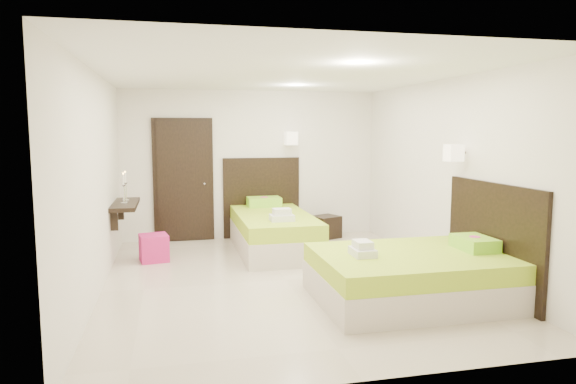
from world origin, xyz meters
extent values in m
plane|color=#BEB19E|center=(0.00, 0.00, 0.00)|extent=(5.50, 5.50, 0.00)
cube|color=#BCB2A1|center=(0.16, 1.61, 0.18)|extent=(1.14, 2.28, 0.36)
cube|color=#8AB31C|center=(0.16, 1.61, 0.48)|extent=(1.13, 2.26, 0.23)
cube|color=black|center=(0.16, 2.72, 0.71)|extent=(1.37, 0.05, 1.43)
cube|color=#89D126|center=(0.16, 2.46, 0.67)|extent=(0.57, 0.39, 0.16)
cylinder|color=#EF3896|center=(0.16, 2.46, 0.75)|extent=(0.14, 0.14, 0.00)
cube|color=silver|center=(0.16, 0.98, 0.64)|extent=(0.34, 0.25, 0.09)
cube|color=silver|center=(0.16, 0.98, 0.73)|extent=(0.26, 0.19, 0.09)
cube|color=beige|center=(0.67, 2.57, 1.77)|extent=(0.21, 0.21, 0.23)
cylinder|color=#2D2116|center=(0.67, 2.65, 1.77)|extent=(0.03, 0.16, 0.03)
cube|color=#BCB2A1|center=(1.20, -1.09, 0.17)|extent=(2.10, 1.58, 0.34)
cube|color=#8AB31C|center=(1.20, -1.09, 0.44)|extent=(2.08, 1.56, 0.21)
cube|color=black|center=(2.22, -1.09, 0.66)|extent=(0.05, 1.79, 1.31)
cube|color=#89D126|center=(1.99, -1.09, 0.62)|extent=(0.36, 0.53, 0.15)
cylinder|color=#EF3896|center=(1.99, -1.09, 0.70)|extent=(0.13, 0.13, 0.00)
cube|color=silver|center=(0.62, -1.09, 0.59)|extent=(0.23, 0.32, 0.08)
cube|color=silver|center=(0.62, -1.09, 0.67)|extent=(0.17, 0.24, 0.08)
cube|color=beige|center=(2.07, -0.42, 1.63)|extent=(0.19, 0.19, 0.21)
cylinder|color=#2D2116|center=(2.15, -0.42, 1.63)|extent=(0.16, 0.03, 0.03)
cube|color=black|center=(1.26, 2.39, 0.20)|extent=(0.56, 0.54, 0.39)
cube|color=#AB165C|center=(-1.68, 1.37, 0.20)|extent=(0.45, 0.45, 0.39)
cube|color=black|center=(-1.20, 2.71, 1.05)|extent=(1.02, 0.06, 2.14)
cube|color=black|center=(-1.20, 2.67, 1.05)|extent=(0.88, 0.04, 2.06)
cylinder|color=silver|center=(-0.85, 2.64, 1.00)|extent=(0.03, 0.10, 0.03)
cube|color=black|center=(-2.08, 1.60, 0.82)|extent=(0.35, 1.20, 0.06)
cube|color=black|center=(-2.19, 1.15, 0.67)|extent=(0.10, 0.04, 0.30)
cube|color=black|center=(-2.19, 2.05, 0.67)|extent=(0.10, 0.04, 0.30)
cylinder|color=silver|center=(-2.08, 1.45, 0.86)|extent=(0.10, 0.10, 0.02)
cylinder|color=silver|center=(-2.08, 1.45, 0.98)|extent=(0.02, 0.02, 0.22)
cone|color=silver|center=(-2.08, 1.45, 1.11)|extent=(0.07, 0.07, 0.04)
cylinder|color=white|center=(-2.08, 1.45, 1.20)|extent=(0.02, 0.02, 0.15)
sphere|color=#FFB23F|center=(-2.08, 1.45, 1.29)|extent=(0.02, 0.02, 0.02)
cylinder|color=silver|center=(-2.08, 1.75, 0.86)|extent=(0.10, 0.10, 0.02)
cylinder|color=silver|center=(-2.08, 1.75, 0.98)|extent=(0.02, 0.02, 0.22)
cone|color=silver|center=(-2.08, 1.75, 1.11)|extent=(0.07, 0.07, 0.04)
cylinder|color=white|center=(-2.08, 1.75, 1.20)|extent=(0.02, 0.02, 0.15)
sphere|color=#FFB23F|center=(-2.08, 1.75, 1.29)|extent=(0.02, 0.02, 0.02)
camera|label=1|loc=(-1.39, -6.25, 1.91)|focal=32.00mm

